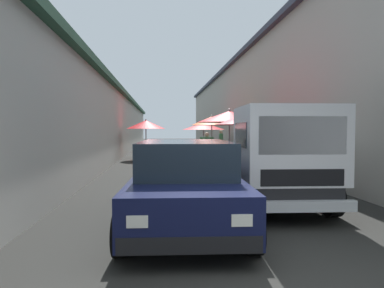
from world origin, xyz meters
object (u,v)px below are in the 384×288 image
object	(u,v)px
fruit_stall_far_left	(204,129)
plastic_stool	(173,167)
fruit_stall_far_right	(251,129)
delivery_truck	(276,159)
fruit_stall_near_left	(230,124)
vendor_in_shade	(221,141)
fruit_stall_mid_lane	(146,129)
fruit_stall_near_right	(212,125)
vendor_by_crates	(207,147)
hatchback_car	(185,183)

from	to	relation	value
fruit_stall_far_left	plastic_stool	bearing A→B (deg)	165.83
fruit_stall_far_right	delivery_truck	distance (m)	3.23
fruit_stall_near_left	plastic_stool	world-z (taller)	fruit_stall_near_left
delivery_truck	vendor_in_shade	bearing A→B (deg)	-5.48
fruit_stall_far_left	fruit_stall_mid_lane	bearing A→B (deg)	125.29
fruit_stall_near_right	delivery_truck	size ratio (longest dim) A/B	0.49
fruit_stall_far_left	fruit_stall_far_right	distance (m)	11.32
fruit_stall_near_right	vendor_in_shade	bearing A→B (deg)	-21.07
vendor_in_shade	delivery_truck	bearing A→B (deg)	174.52
delivery_truck	fruit_stall_far_left	bearing A→B (deg)	-1.66
vendor_by_crates	fruit_stall_mid_lane	bearing A→B (deg)	33.14
fruit_stall_mid_lane	vendor_by_crates	xyz separation A→B (m)	(-4.34, -2.83, -0.83)
fruit_stall_near_right	vendor_by_crates	xyz separation A→B (m)	(-2.79, 0.68, -1.01)
vendor_by_crates	vendor_in_shade	bearing A→B (deg)	-17.19
fruit_stall_mid_lane	fruit_stall_far_right	world-z (taller)	fruit_stall_far_right
fruit_stall_far_right	fruit_stall_mid_lane	bearing A→B (deg)	22.09
fruit_stall_near_right	plastic_stool	distance (m)	5.91
hatchback_car	vendor_by_crates	xyz separation A→B (m)	(8.58, -1.60, 0.14)
fruit_stall_far_left	fruit_stall_near_left	bearing A→B (deg)	178.85
fruit_stall_mid_lane	hatchback_car	bearing A→B (deg)	-174.53
delivery_truck	vendor_in_shade	size ratio (longest dim) A/B	3.03
hatchback_car	vendor_in_shade	xyz separation A→B (m)	(13.71, -3.19, 0.22)
fruit_stall_near_right	vendor_by_crates	distance (m)	3.04
fruit_stall_near_left	fruit_stall_mid_lane	xyz separation A→B (m)	(6.22, 3.45, -0.18)
fruit_stall_far_right	plastic_stool	world-z (taller)	fruit_stall_far_right
fruit_stall_near_left	fruit_stall_near_right	bearing A→B (deg)	-0.90
fruit_stall_mid_lane	plastic_stool	world-z (taller)	fruit_stall_mid_lane
fruit_stall_far_right	plastic_stool	bearing A→B (deg)	49.38
vendor_by_crates	fruit_stall_near_right	bearing A→B (deg)	-13.80
fruit_stall_near_right	fruit_stall_near_left	size ratio (longest dim) A/B	0.98
vendor_by_crates	plastic_stool	size ratio (longest dim) A/B	3.54
vendor_by_crates	plastic_stool	world-z (taller)	vendor_by_crates
hatchback_car	delivery_truck	world-z (taller)	delivery_truck
fruit_stall_near_left	hatchback_car	bearing A→B (deg)	161.75
fruit_stall_far_left	hatchback_car	size ratio (longest dim) A/B	0.70
fruit_stall_near_left	plastic_stool	size ratio (longest dim) A/B	5.71
fruit_stall_mid_lane	fruit_stall_far_right	bearing A→B (deg)	-157.91
fruit_stall_far_right	fruit_stall_far_left	bearing A→B (deg)	-0.35
plastic_stool	fruit_stall_far_right	bearing A→B (deg)	-130.62
fruit_stall_near_right	vendor_in_shade	size ratio (longest dim) A/B	1.47
hatchback_car	plastic_stool	world-z (taller)	hatchback_car
fruit_stall_mid_lane	fruit_stall_far_right	xyz separation A→B (m)	(-8.76, -3.55, -0.02)
delivery_truck	vendor_in_shade	world-z (taller)	delivery_truck
fruit_stall_near_left	fruit_stall_far_right	xyz separation A→B (m)	(-2.54, -0.11, -0.20)
vendor_by_crates	vendor_in_shade	distance (m)	5.38
fruit_stall_near_right	vendor_in_shade	distance (m)	2.68
fruit_stall_far_left	vendor_in_shade	bearing A→B (deg)	-155.67
hatchback_car	delivery_truck	distance (m)	2.24
fruit_stall_near_right	fruit_stall_far_right	xyz separation A→B (m)	(-7.20, -0.03, -0.20)
fruit_stall_far_right	vendor_in_shade	distance (m)	9.62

